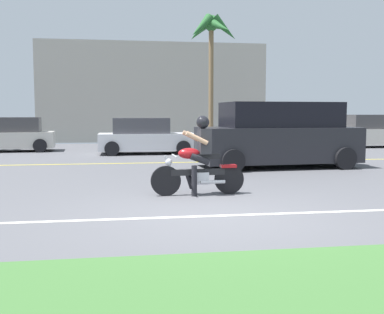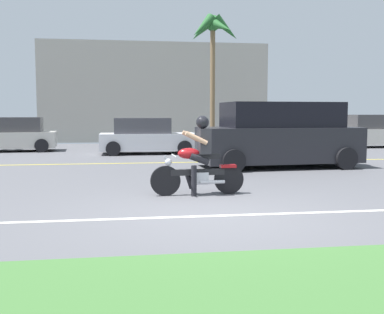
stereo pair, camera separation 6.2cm
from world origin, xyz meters
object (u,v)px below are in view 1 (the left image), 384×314
Objects in this scene: suv_nearby at (278,136)px; palm_tree_1 at (211,36)px; parked_car_3 at (370,132)px; parked_car_1 at (145,137)px; parked_car_2 at (285,135)px; parked_car_0 at (10,135)px; motorcyclist at (199,162)px.

suv_nearby is 0.79× the size of palm_tree_1.
palm_tree_1 is (-7.48, 1.31, 4.53)m from parked_car_3.
parked_car_1 is 5.71m from parked_car_2.
parked_car_0 is at bearing 160.50° from parked_car_1.
parked_car_1 is (-3.71, 5.24, -0.27)m from suv_nearby.
motorcyclist is 15.53m from parked_car_3.
motorcyclist is at bearing -119.16° from parked_car_2.
motorcyclist is at bearing -102.16° from palm_tree_1.
motorcyclist is 0.30× the size of palm_tree_1.
motorcyclist reaches higher than parked_car_0.
parked_car_3 is 8.84m from palm_tree_1.
parked_car_0 is at bearing 117.90° from motorcyclist.
parked_car_2 is 0.87× the size of parked_car_3.
motorcyclist is 10.56m from parked_car_2.
suv_nearby is at bearing 54.19° from motorcyclist.
motorcyclist is at bearing -86.74° from parked_car_1.
parked_car_3 is at bearing 10.57° from parked_car_1.
palm_tree_1 is at bearing 170.06° from parked_car_3.
parked_car_2 is at bearing -57.71° from palm_tree_1.
parked_car_2 is 5.67m from parked_car_3.
palm_tree_1 reaches higher than parked_car_1.
parked_car_3 is (5.13, 2.42, 0.01)m from parked_car_2.
palm_tree_1 is at bearing 122.29° from parked_car_2.
parked_car_1 is 0.60× the size of palm_tree_1.
parked_car_0 is at bearing 142.19° from suv_nearby.
parked_car_2 is (5.15, 9.23, 0.05)m from motorcyclist.
parked_car_0 is 16.42m from parked_car_3.
suv_nearby is 5.24m from parked_car_2.
parked_car_0 is 11.54m from parked_car_2.
parked_car_1 is 0.87× the size of parked_car_3.
palm_tree_1 is at bearing 77.84° from motorcyclist.
suv_nearby reaches higher than parked_car_2.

